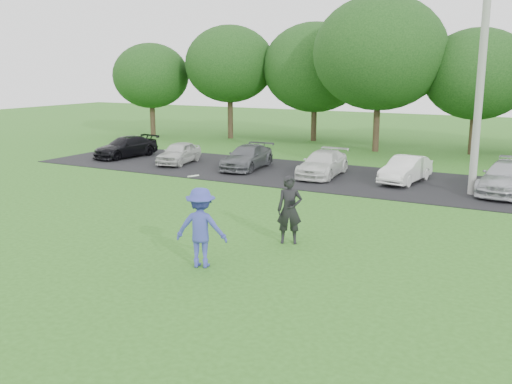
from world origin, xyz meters
TOP-DOWN VIEW (x-y plane):
  - ground at (0.00, 0.00)m, footprint 100.00×100.00m
  - parking_lot at (0.00, 13.00)m, footprint 32.00×6.50m
  - utility_pole at (4.56, 12.18)m, footprint 0.28×0.28m
  - frisbee_player at (0.01, 0.72)m, footprint 1.41×1.08m
  - camera_bystander at (1.08, 3.42)m, footprint 0.80×0.69m
  - parked_cars at (0.67, 12.94)m, footprint 28.09×4.50m
  - tree_row at (1.51, 22.76)m, footprint 42.39×9.85m

SIDE VIEW (x-z plane):
  - ground at x=0.00m, z-range 0.00..0.00m
  - parking_lot at x=0.00m, z-range 0.00..0.03m
  - parked_cars at x=0.67m, z-range -0.03..1.23m
  - camera_bystander at x=1.08m, z-range 0.00..1.87m
  - frisbee_player at x=0.01m, z-range -0.18..2.12m
  - utility_pole at x=4.56m, z-range 0.00..9.79m
  - tree_row at x=1.51m, z-range 0.59..9.23m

